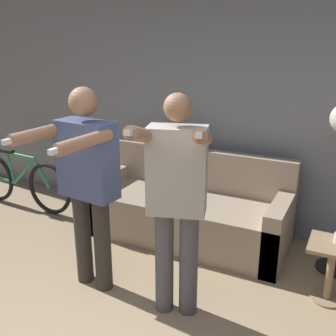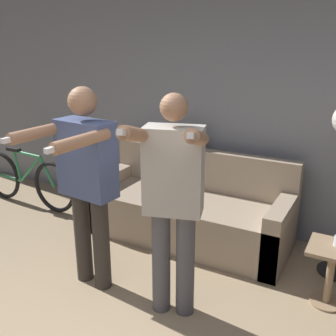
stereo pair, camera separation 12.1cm
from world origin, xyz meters
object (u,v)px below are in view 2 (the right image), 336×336
object	(u,v)px
side_table	(331,265)
bicycle	(27,180)
person_right	(173,195)
couch	(190,212)
person_left	(86,176)
cat	(186,140)

from	to	relation	value
side_table	bicycle	distance (m)	3.64
person_right	couch	bearing A→B (deg)	93.09
couch	person_left	world-z (taller)	person_left
person_left	cat	distance (m)	1.47
person_left	bicycle	world-z (taller)	person_left
person_left	side_table	size ratio (longest dim) A/B	3.35
bicycle	cat	bearing A→B (deg)	14.11
person_left	cat	bearing A→B (deg)	88.78
couch	bicycle	xyz separation A→B (m)	(-2.18, -0.20, 0.04)
side_table	person_left	bearing A→B (deg)	-159.47
person_right	side_table	distance (m)	1.39
person_right	cat	xyz separation A→B (m)	(-0.61, 1.46, 0.01)
person_right	side_table	xyz separation A→B (m)	(1.04, 0.68, -0.62)
person_left	cat	xyz separation A→B (m)	(0.17, 1.46, -0.01)
side_table	couch	bearing A→B (deg)	161.91
couch	person_left	bearing A→B (deg)	-107.82
couch	person_right	world-z (taller)	person_right
couch	side_table	xyz separation A→B (m)	(1.45, -0.47, 0.06)
person_left	bicycle	distance (m)	2.15
bicycle	person_right	bearing A→B (deg)	-20.29
person_right	cat	distance (m)	1.58
person_right	side_table	world-z (taller)	person_right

